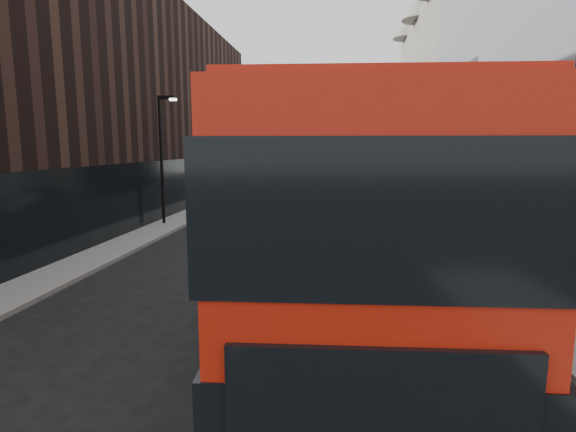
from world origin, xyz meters
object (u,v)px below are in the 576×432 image
(street_lamp, at_px, (162,151))
(car_c, at_px, (357,203))
(car_a, at_px, (317,227))
(red_bus, at_px, (340,224))
(car_b, at_px, (329,209))
(grey_bus, at_px, (359,171))

(street_lamp, bearing_deg, car_c, 28.83)
(car_a, bearing_deg, red_bus, -85.60)
(red_bus, xyz_separation_m, car_b, (-0.70, 18.07, -2.16))
(red_bus, bearing_deg, car_c, 83.76)
(street_lamp, xyz_separation_m, grey_bus, (11.62, 21.44, -2.17))
(car_b, xyz_separation_m, car_c, (1.82, 2.48, 0.07))
(car_a, bearing_deg, grey_bus, 82.26)
(red_bus, distance_m, grey_bus, 36.05)
(red_bus, xyz_separation_m, grey_bus, (1.83, 35.99, -0.78))
(red_bus, bearing_deg, street_lamp, 120.78)
(car_a, relative_size, car_b, 1.13)
(red_bus, height_order, car_c, red_bus)
(grey_bus, height_order, car_c, grey_bus)
(red_bus, xyz_separation_m, car_c, (1.12, 20.55, -2.09))
(car_b, bearing_deg, car_a, -97.89)
(red_bus, height_order, grey_bus, red_bus)
(red_bus, relative_size, grey_bus, 1.07)
(car_a, height_order, car_b, car_a)
(grey_bus, height_order, car_b, grey_bus)
(street_lamp, bearing_deg, red_bus, -56.09)
(grey_bus, bearing_deg, car_b, -100.57)
(car_c, bearing_deg, car_b, -133.14)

